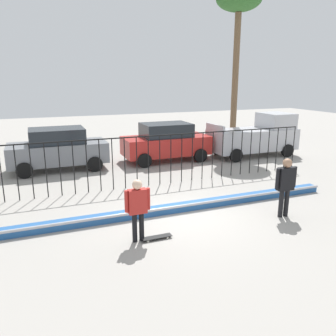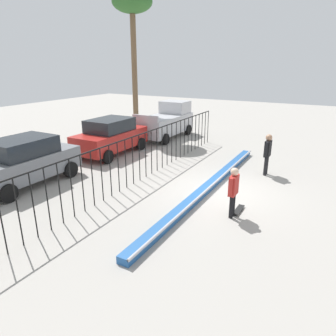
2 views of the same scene
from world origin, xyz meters
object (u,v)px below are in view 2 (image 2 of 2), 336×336
at_px(skateboard, 239,210).
at_px(skateboarder, 233,188).
at_px(palm_tree_tall, 132,9).
at_px(parked_car_red, 111,136).
at_px(parked_car_gray, 24,161).
at_px(pickup_truck, 166,121).
at_px(camera_operator, 268,151).

bearing_deg(skateboard, skateboarder, 174.20).
height_order(skateboarder, palm_tree_tall, palm_tree_tall).
bearing_deg(parked_car_red, parked_car_gray, -177.80).
xyz_separation_m(parked_car_red, pickup_truck, (4.95, -0.64, 0.06)).
xyz_separation_m(parked_car_gray, palm_tree_tall, (10.24, 1.69, 6.90)).
distance_m(parked_car_gray, palm_tree_tall, 12.46).
bearing_deg(pickup_truck, skateboard, -138.20).
distance_m(skateboard, camera_operator, 4.20).
relative_size(skateboarder, parked_car_gray, 0.38).
distance_m(skateboarder, palm_tree_tall, 14.97).
height_order(skateboarder, skateboard, skateboarder).
distance_m(skateboarder, parked_car_red, 8.89).
relative_size(skateboarder, skateboard, 2.06).
height_order(skateboard, palm_tree_tall, palm_tree_tall).
height_order(skateboard, parked_car_gray, parked_car_gray).
bearing_deg(skateboarder, parked_car_red, 93.28).
bearing_deg(skateboard, camera_operator, 5.19).
bearing_deg(parked_car_red, pickup_truck, -3.42).
bearing_deg(skateboarder, parked_car_gray, 128.31).
xyz_separation_m(skateboarder, camera_operator, (4.55, -0.06, 0.09)).
relative_size(parked_car_gray, parked_car_red, 1.00).
height_order(skateboard, parked_car_red, parked_car_red).
height_order(camera_operator, pickup_truck, pickup_truck).
bearing_deg(parked_car_gray, pickup_truck, -9.03).
relative_size(parked_car_red, palm_tree_tall, 0.48).
bearing_deg(pickup_truck, camera_operator, -119.91).
distance_m(parked_car_red, pickup_truck, 4.99).
distance_m(skateboard, pickup_truck, 11.24).
bearing_deg(skateboarder, pickup_truck, 68.95).
xyz_separation_m(skateboarder, parked_car_red, (3.88, 7.99, -0.02)).
bearing_deg(parked_car_gray, skateboarder, -85.41).
xyz_separation_m(parked_car_gray, parked_car_red, (5.19, -0.16, 0.00)).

